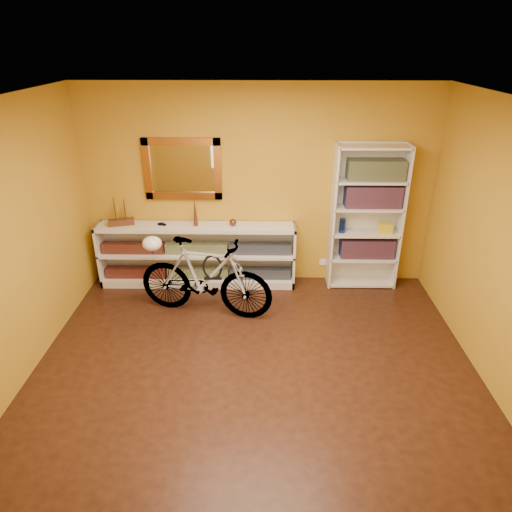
{
  "coord_description": "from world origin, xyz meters",
  "views": [
    {
      "loc": [
        0.08,
        -3.7,
        3.06
      ],
      "look_at": [
        0.0,
        0.7,
        0.95
      ],
      "focal_mm": 32.22,
      "sensor_mm": 36.0,
      "label": 1
    }
  ],
  "objects_px": {
    "bookcase": "(366,219)",
    "bicycle": "(205,277)",
    "console_unit": "(197,255)",
    "helmet": "(152,244)"
  },
  "relations": [
    {
      "from": "bookcase",
      "to": "bicycle",
      "type": "distance_m",
      "value": 2.2
    },
    {
      "from": "console_unit",
      "to": "helmet",
      "type": "relative_size",
      "value": 11.27
    },
    {
      "from": "bookcase",
      "to": "helmet",
      "type": "bearing_deg",
      "value": -166.34
    },
    {
      "from": "bookcase",
      "to": "bicycle",
      "type": "xyz_separation_m",
      "value": [
        -2.01,
        -0.78,
        -0.46
      ]
    },
    {
      "from": "console_unit",
      "to": "bicycle",
      "type": "xyz_separation_m",
      "value": [
        0.19,
        -0.75,
        0.07
      ]
    },
    {
      "from": "bicycle",
      "to": "helmet",
      "type": "xyz_separation_m",
      "value": [
        -0.62,
        0.14,
        0.37
      ]
    },
    {
      "from": "bicycle",
      "to": "helmet",
      "type": "distance_m",
      "value": 0.74
    },
    {
      "from": "console_unit",
      "to": "helmet",
      "type": "bearing_deg",
      "value": -124.89
    },
    {
      "from": "console_unit",
      "to": "bicycle",
      "type": "relative_size",
      "value": 1.56
    },
    {
      "from": "bookcase",
      "to": "helmet",
      "type": "relative_size",
      "value": 8.24
    }
  ]
}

